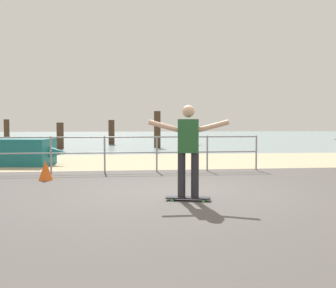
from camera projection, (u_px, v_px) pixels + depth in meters
name	position (u px, v px, depth m)	size (l,w,h in m)	color
ground_plane	(186.00, 205.00, 6.85)	(24.00, 10.00, 0.04)	#514C49
beach_strip	(151.00, 161.00, 14.78)	(24.00, 6.00, 0.04)	tan
sea_surface	(131.00, 137.00, 42.55)	(72.00, 50.00, 0.04)	#849EA3
railing_fence	(105.00, 149.00, 11.19)	(8.93, 0.05, 1.05)	gray
skateboard	(188.00, 198.00, 7.12)	(0.82, 0.39, 0.08)	black
skateboarder	(188.00, 145.00, 7.08)	(1.42, 0.45, 1.65)	#26262B
groyne_post_0	(7.00, 135.00, 20.93)	(0.28, 0.28, 1.62)	#422D1E
groyne_post_1	(60.00, 136.00, 21.69)	(0.38, 0.38, 1.46)	#422D1E
groyne_post_2	(111.00, 132.00, 26.18)	(0.40, 0.40, 1.64)	#422D1E
groyne_post_3	(157.00, 130.00, 22.69)	(0.38, 0.38, 2.11)	#422D1E
groyne_post_4	(193.00, 133.00, 26.20)	(0.40, 0.40, 1.58)	#422D1E
traffic_cone	(46.00, 171.00, 9.69)	(0.36, 0.36, 0.50)	#E55919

